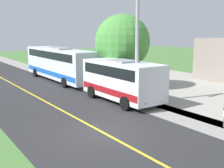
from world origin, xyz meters
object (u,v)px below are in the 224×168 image
at_px(shuttle_bus_front, 122,79).
at_px(transit_bus_rear, 59,63).
at_px(tree_curbside, 122,42).
at_px(street_light_pole, 136,40).

relative_size(shuttle_bus_front, transit_bus_rear, 0.57).
bearing_deg(tree_curbside, shuttle_bus_front, 52.78).
bearing_deg(shuttle_bus_front, street_light_pole, 105.84).
xyz_separation_m(transit_bus_rear, tree_curbside, (-2.93, 6.68, 2.19)).
xyz_separation_m(shuttle_bus_front, transit_bus_rear, (0.10, -10.41, 0.20)).
relative_size(street_light_pole, tree_curbside, 1.23).
bearing_deg(tree_curbside, transit_bus_rear, -66.29).
height_order(shuttle_bus_front, transit_bus_rear, transit_bus_rear).
height_order(shuttle_bus_front, tree_curbside, tree_curbside).
relative_size(shuttle_bus_front, tree_curbside, 1.06).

